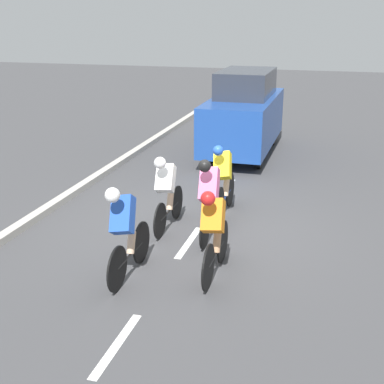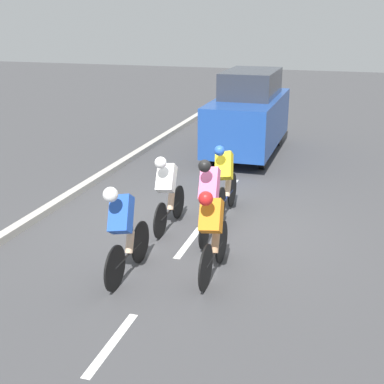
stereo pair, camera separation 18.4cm
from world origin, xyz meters
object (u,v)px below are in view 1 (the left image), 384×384
cyclist_white (167,190)px  cyclist_blue (125,229)px  cyclist_yellow (223,178)px  cyclist_orange (214,231)px  cyclist_pink (210,196)px  support_car (244,114)px

cyclist_white → cyclist_blue: cyclist_blue is taller
cyclist_yellow → cyclist_orange: (-0.44, 2.64, -0.01)m
cyclist_orange → cyclist_pink: size_ratio=1.01×
cyclist_blue → support_car: bearing=-92.3°
cyclist_yellow → support_car: support_car is taller
cyclist_white → support_car: (-0.33, -5.97, 0.40)m
cyclist_orange → cyclist_blue: 1.34m
cyclist_yellow → cyclist_pink: (-0.03, 1.24, 0.05)m
cyclist_yellow → cyclist_white: (0.85, 1.00, -0.00)m
cyclist_orange → cyclist_blue: cyclist_blue is taller
cyclist_orange → cyclist_blue: (1.28, 0.39, 0.04)m
cyclist_pink → cyclist_white: bearing=-14.9°
cyclist_white → support_car: bearing=-93.2°
cyclist_yellow → support_car: (0.52, -4.96, 0.40)m
cyclist_orange → cyclist_blue: bearing=16.9°
cyclist_orange → support_car: 7.67m
cyclist_white → cyclist_orange: 2.08m
cyclist_orange → cyclist_white: bearing=-51.7°
cyclist_pink → support_car: support_car is taller
support_car → cyclist_orange: bearing=97.2°
cyclist_yellow → cyclist_orange: size_ratio=1.02×
cyclist_yellow → cyclist_pink: size_ratio=1.02×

